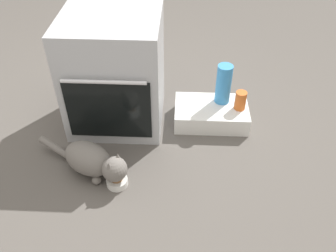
# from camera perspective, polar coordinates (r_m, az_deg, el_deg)

# --- Properties ---
(ground) EXTENTS (8.00, 8.00, 0.00)m
(ground) POSITION_cam_1_polar(r_m,az_deg,el_deg) (2.50, -8.36, -3.65)
(ground) COLOR #56514C
(oven) EXTENTS (0.65, 0.64, 0.80)m
(oven) POSITION_cam_1_polar(r_m,az_deg,el_deg) (2.53, -8.51, 8.44)
(oven) COLOR #B7BABF
(oven) RESTS_ON ground
(pantry_cabinet) EXTENTS (0.53, 0.34, 0.14)m
(pantry_cabinet) POSITION_cam_1_polar(r_m,az_deg,el_deg) (2.68, 6.86, 1.98)
(pantry_cabinet) COLOR white
(pantry_cabinet) RESTS_ON ground
(food_bowl) EXTENTS (0.13, 0.13, 0.08)m
(food_bowl) POSITION_cam_1_polar(r_m,az_deg,el_deg) (2.26, -8.11, -8.69)
(food_bowl) COLOR white
(food_bowl) RESTS_ON ground
(cat) EXTENTS (0.64, 0.39, 0.23)m
(cat) POSITION_cam_1_polar(r_m,az_deg,el_deg) (2.28, -11.87, -5.39)
(cat) COLOR slate
(cat) RESTS_ON ground
(sauce_jar) EXTENTS (0.08, 0.08, 0.14)m
(sauce_jar) POSITION_cam_1_polar(r_m,az_deg,el_deg) (2.61, 11.47, 4.01)
(sauce_jar) COLOR #D16023
(sauce_jar) RESTS_ON pantry_cabinet
(water_bottle) EXTENTS (0.11, 0.11, 0.30)m
(water_bottle) POSITION_cam_1_polar(r_m,az_deg,el_deg) (2.61, 8.84, 6.62)
(water_bottle) COLOR #388CD1
(water_bottle) RESTS_ON pantry_cabinet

